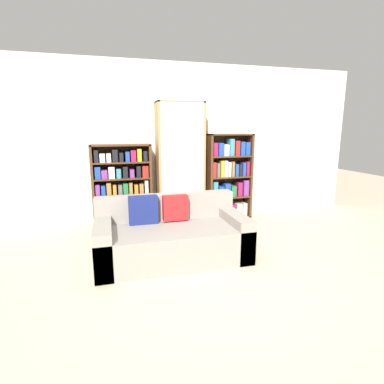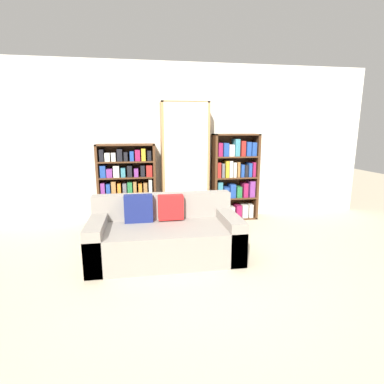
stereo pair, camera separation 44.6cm
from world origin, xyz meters
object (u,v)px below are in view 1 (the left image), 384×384
Objects in this scene: bookshelf_left at (122,188)px; display_cabinet at (180,164)px; bookshelf_right at (229,177)px; wine_bottle at (220,217)px; couch at (171,236)px.

bookshelf_left is 1.05m from display_cabinet.
bookshelf_left is at bearing -179.99° from bookshelf_right.
display_cabinet reaches higher than wine_bottle.
display_cabinet is (0.98, -0.02, 0.36)m from bookshelf_left.
couch is 1.35× the size of bookshelf_left.
bookshelf_right is 0.80m from wine_bottle.
wine_bottle is (1.06, 1.05, -0.13)m from couch.
couch is 1.60m from bookshelf_left.
couch is 1.69m from display_cabinet.
bookshelf_right reaches higher than couch.
display_cabinet is at bearing -178.99° from bookshelf_right.
display_cabinet reaches higher than bookshelf_left.
wine_bottle is at bearing 44.69° from couch.
bookshelf_right is 4.33× the size of wine_bottle.
bookshelf_right reaches higher than wine_bottle.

